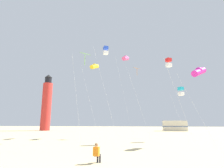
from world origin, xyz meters
TOP-DOWN VIEW (x-y plane):
  - kite_flyer_standing at (0.20, 5.05)m, footprint 0.42×0.55m
  - kite_box_blue at (-1.42, 17.86)m, footprint 3.24×2.24m
  - kite_tube_rainbow at (1.05, 24.40)m, footprint 2.70×2.96m
  - kite_box_cyan at (8.75, 19.36)m, footprint 1.98×1.98m
  - kite_tube_gold at (-4.34, 23.74)m, footprint 3.40×3.36m
  - kite_diamond_lime at (-2.34, 10.51)m, footprint 1.84×1.84m
  - kite_tube_magenta at (9.52, 14.14)m, footprint 3.54×3.60m
  - kite_diamond_orange at (2.96, 23.31)m, footprint 3.32×2.30m
  - kite_box_scarlet at (7.00, 17.31)m, footprint 3.06×2.50m
  - lighthouse_distant at (-23.76, 45.52)m, footprint 2.80×2.80m
  - rv_van_cream at (13.29, 47.58)m, footprint 6.54×2.63m

SIDE VIEW (x-z plane):
  - kite_flyer_standing at x=0.20m, z-range 0.03..1.19m
  - rv_van_cream at x=13.29m, z-range -0.01..2.79m
  - kite_box_cyan at x=8.75m, z-range 2.95..10.03m
  - kite_tube_magenta at x=9.52m, z-range 3.54..12.03m
  - lighthouse_distant at x=-23.76m, z-range -0.56..16.24m
  - kite_diamond_lime at x=-2.34m, z-range 4.06..13.31m
  - kite_box_scarlet at x=7.00m, z-range 4.69..15.25m
  - kite_diamond_orange at x=2.96m, z-range 4.96..16.35m
  - kite_tube_gold at x=-4.34m, z-range 5.60..18.21m
  - kite_box_blue at x=-1.42m, z-range 5.84..18.75m
  - kite_tube_rainbow at x=1.05m, z-range 6.34..20.44m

